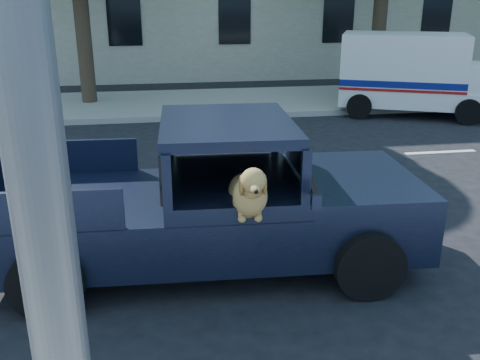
{
  "coord_description": "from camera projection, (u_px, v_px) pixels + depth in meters",
  "views": [
    {
      "loc": [
        -2.03,
        -6.87,
        3.32
      ],
      "look_at": [
        -1.12,
        -1.12,
        1.24
      ],
      "focal_mm": 40.0,
      "sensor_mm": 36.0,
      "label": 1
    }
  ],
  "objects": [
    {
      "name": "far_sidewalk",
      "position": [
        223.0,
        102.0,
        16.34
      ],
      "size": [
        60.0,
        4.0,
        0.15
      ],
      "primitive_type": "cube",
      "color": "gray",
      "rests_on": "ground"
    },
    {
      "name": "lane_stripes",
      "position": [
        352.0,
        156.0,
        11.26
      ],
      "size": [
        21.6,
        0.14,
        0.01
      ],
      "primitive_type": null,
      "color": "silver",
      "rests_on": "ground"
    },
    {
      "name": "ground",
      "position": [
        303.0,
        231.0,
        7.8
      ],
      "size": [
        120.0,
        120.0,
        0.0
      ],
      "primitive_type": "plane",
      "color": "black",
      "rests_on": "ground"
    },
    {
      "name": "pickup_truck",
      "position": [
        201.0,
        218.0,
        6.67
      ],
      "size": [
        5.31,
        2.79,
        1.87
      ],
      "rotation": [
        0.0,
        0.0,
        -0.05
      ],
      "color": "black",
      "rests_on": "ground"
    },
    {
      "name": "mail_truck",
      "position": [
        411.0,
        80.0,
        14.8
      ],
      "size": [
        4.43,
        3.3,
        2.21
      ],
      "rotation": [
        0.0,
        0.0,
        -0.41
      ],
      "color": "silver",
      "rests_on": "ground"
    }
  ]
}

